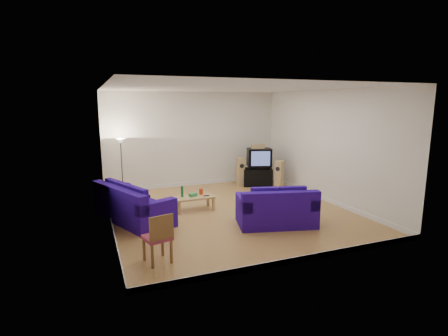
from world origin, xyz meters
name	(u,v)px	position (x,y,z in m)	size (l,w,h in m)	color
room	(230,154)	(0.00, 0.00, 1.54)	(6.01, 6.51, 3.21)	olive
sofa_three_seat	(131,208)	(-2.51, 0.21, 0.33)	(1.80, 2.48, 0.88)	#1D0076
sofa_loveseat	(277,211)	(0.62, -1.37, 0.34)	(1.97, 1.40, 0.89)	#1D0076
coffee_table	(194,198)	(-0.84, 0.45, 0.33)	(1.05, 0.55, 0.38)	tan
bottle	(182,192)	(-1.14, 0.51, 0.52)	(0.07, 0.07, 0.29)	#197233
tissue_box	(193,195)	(-0.86, 0.46, 0.42)	(0.21, 0.12, 0.09)	green
red_canister	(201,192)	(-0.60, 0.58, 0.45)	(0.11, 0.11, 0.15)	red
remote	(206,196)	(-0.52, 0.37, 0.39)	(0.16, 0.05, 0.02)	black
tv_stand	(258,177)	(2.02, 2.34, 0.30)	(0.98, 0.54, 0.60)	black
av_receiver	(260,167)	(2.07, 2.30, 0.65)	(0.42, 0.35, 0.10)	black
television	(259,157)	(2.04, 2.30, 1.00)	(0.92, 0.79, 0.61)	black
centre_speaker	(258,146)	(1.99, 2.30, 1.38)	(0.44, 0.17, 0.15)	tan
speaker_left	(241,172)	(1.45, 2.53, 0.50)	(0.27, 0.33, 0.99)	tan
speaker_right	(279,175)	(2.45, 1.62, 0.48)	(0.36, 0.35, 0.96)	tan
floor_lamp	(121,149)	(-2.45, 2.70, 1.46)	(0.30, 0.30, 1.77)	black
dining_chair	(159,236)	(-2.33, -2.35, 0.52)	(0.54, 0.54, 0.93)	brown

